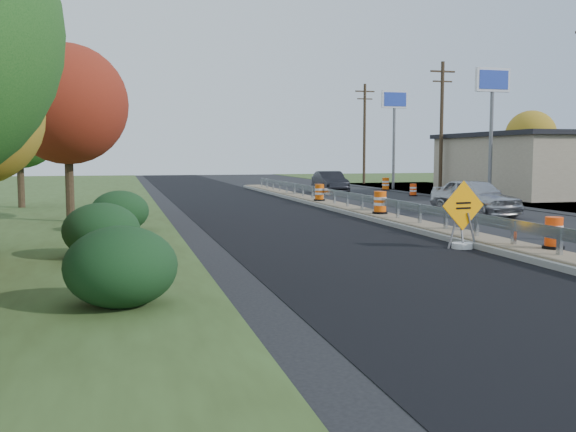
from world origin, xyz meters
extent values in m
plane|color=black|center=(0.00, 0.00, 0.00)|extent=(140.00, 140.00, 0.00)
cube|color=black|center=(-4.40, 10.00, 0.01)|extent=(7.20, 120.00, 0.01)
cube|color=gray|center=(0.00, 8.00, 0.09)|extent=(1.60, 55.00, 0.18)
cube|color=brown|center=(0.00, 8.00, 0.20)|extent=(1.25, 55.00, 0.05)
cube|color=silver|center=(0.00, -4.00, 0.58)|extent=(0.10, 0.15, 0.70)
cube|color=silver|center=(0.00, -2.00, 0.58)|extent=(0.10, 0.15, 0.70)
cube|color=silver|center=(0.00, 0.00, 0.58)|extent=(0.10, 0.15, 0.70)
cube|color=silver|center=(0.00, 2.00, 0.58)|extent=(0.10, 0.15, 0.70)
cube|color=silver|center=(0.00, 4.00, 0.58)|extent=(0.10, 0.15, 0.70)
cube|color=silver|center=(0.00, 6.00, 0.58)|extent=(0.10, 0.15, 0.70)
cube|color=silver|center=(0.00, 8.00, 0.58)|extent=(0.10, 0.15, 0.70)
cube|color=silver|center=(0.00, 10.00, 0.58)|extent=(0.10, 0.15, 0.70)
cube|color=silver|center=(0.00, 12.00, 0.58)|extent=(0.10, 0.15, 0.70)
cube|color=silver|center=(0.00, 14.00, 0.58)|extent=(0.10, 0.15, 0.70)
cube|color=silver|center=(0.00, 16.00, 0.58)|extent=(0.10, 0.15, 0.70)
cube|color=silver|center=(0.00, 18.00, 0.58)|extent=(0.10, 0.15, 0.70)
cube|color=silver|center=(0.00, 20.00, 0.58)|extent=(0.10, 0.15, 0.70)
cube|color=silver|center=(0.00, 22.00, 0.58)|extent=(0.10, 0.15, 0.70)
cube|color=silver|center=(0.00, 24.00, 0.58)|extent=(0.10, 0.15, 0.70)
cube|color=silver|center=(0.00, 26.00, 0.58)|extent=(0.10, 0.15, 0.70)
cube|color=silver|center=(0.00, 28.00, 0.58)|extent=(0.10, 0.15, 0.70)
cube|color=silver|center=(0.00, 30.00, 0.58)|extent=(0.10, 0.15, 0.70)
cube|color=silver|center=(0.00, 32.00, 0.58)|extent=(0.10, 0.15, 0.70)
cube|color=silver|center=(0.00, 9.00, 0.78)|extent=(0.04, 46.00, 0.34)
cube|color=silver|center=(0.00, 9.00, 0.70)|extent=(0.06, 46.00, 0.03)
cube|color=silver|center=(0.00, 9.00, 0.86)|extent=(0.06, 46.00, 0.03)
cube|color=black|center=(12.05, 20.00, 1.60)|extent=(0.08, 7.20, 2.20)
cylinder|color=slate|center=(10.50, 16.00, 3.40)|extent=(0.22, 0.22, 6.80)
cube|color=white|center=(10.50, 16.00, 7.20)|extent=(2.20, 0.25, 1.40)
cube|color=#263FB2|center=(10.50, 16.00, 7.20)|extent=(1.90, 0.30, 1.10)
cylinder|color=slate|center=(10.50, 30.00, 3.40)|extent=(0.22, 0.22, 6.80)
cube|color=white|center=(10.50, 30.00, 7.20)|extent=(2.20, 0.25, 1.40)
cube|color=#263FB2|center=(10.50, 30.00, 7.20)|extent=(1.90, 0.30, 1.10)
cylinder|color=#473523|center=(11.50, 24.00, 4.70)|extent=(0.26, 0.26, 9.40)
cube|color=#473523|center=(11.50, 24.00, 8.70)|extent=(1.90, 0.12, 0.12)
cube|color=#473523|center=(11.50, 24.00, 8.00)|extent=(1.50, 0.10, 0.10)
cylinder|color=#473523|center=(11.50, 39.00, 4.70)|extent=(0.26, 0.26, 9.40)
cube|color=#473523|center=(11.50, 39.00, 8.70)|extent=(1.90, 0.12, 0.12)
cube|color=#473523|center=(11.50, 39.00, 8.00)|extent=(1.50, 0.10, 0.10)
ellipsoid|color=black|center=(-11.00, -6.00, 0.76)|extent=(2.09, 2.09, 1.52)
ellipsoid|color=black|center=(-11.50, 0.00, 0.76)|extent=(2.09, 2.09, 1.52)
ellipsoid|color=black|center=(-11.00, 6.00, 0.76)|extent=(2.09, 2.09, 1.52)
cylinder|color=#473523|center=(-13.00, 10.00, 1.65)|extent=(0.36, 0.36, 3.30)
sphere|color=maroon|center=(-13.00, 10.00, 4.88)|extent=(4.95, 4.95, 4.95)
cylinder|color=#473523|center=(-16.00, 18.00, 1.43)|extent=(0.36, 0.36, 2.86)
sphere|color=#184A19|center=(-16.00, 18.00, 4.23)|extent=(4.29, 4.29, 4.29)
cylinder|color=#473523|center=(26.00, 34.00, 1.54)|extent=(0.36, 0.36, 3.08)
sphere|color=#AC8124|center=(26.00, 34.00, 4.55)|extent=(4.62, 4.62, 4.62)
cylinder|color=white|center=(-1.10, -1.04, 0.09)|extent=(0.62, 0.62, 0.18)
cube|color=slate|center=(-1.41, -1.04, 0.55)|extent=(0.37, 0.09, 1.07)
cube|color=slate|center=(-0.79, -1.04, 0.55)|extent=(0.37, 0.09, 1.07)
cube|color=slate|center=(-1.10, -0.98, 0.55)|extent=(0.08, 0.28, 1.09)
cube|color=orange|center=(-1.10, -1.04, 1.30)|extent=(1.47, 0.24, 1.48)
cube|color=black|center=(-1.10, -1.06, 1.38)|extent=(0.53, 0.08, 0.06)
cube|color=black|center=(-1.10, -1.06, 1.22)|extent=(0.53, 0.08, 0.06)
cylinder|color=black|center=(0.55, -3.03, 0.27)|extent=(0.60, 0.60, 0.08)
cylinder|color=#FF430A|center=(0.55, -3.03, 0.69)|extent=(0.48, 0.48, 0.83)
cylinder|color=white|center=(0.55, -3.03, 0.83)|extent=(0.49, 0.49, 0.11)
cylinder|color=white|center=(0.55, -3.03, 0.61)|extent=(0.49, 0.49, 0.11)
cylinder|color=black|center=(0.02, 7.91, 0.27)|extent=(0.67, 0.67, 0.09)
cylinder|color=#FF5A0A|center=(0.02, 7.91, 0.74)|extent=(0.54, 0.54, 0.94)
cylinder|color=white|center=(0.02, 7.91, 0.90)|extent=(0.55, 0.55, 0.12)
cylinder|color=white|center=(0.02, 7.91, 0.65)|extent=(0.55, 0.55, 0.12)
cylinder|color=black|center=(-0.17, 16.09, 0.27)|extent=(0.63, 0.63, 0.08)
cylinder|color=#E65709|center=(-0.17, 16.09, 0.72)|extent=(0.51, 0.51, 0.89)
cylinder|color=white|center=(-0.17, 16.09, 0.86)|extent=(0.52, 0.52, 0.12)
cylinder|color=white|center=(-0.17, 16.09, 0.63)|extent=(0.52, 0.52, 0.12)
cylinder|color=black|center=(8.27, 21.71, 0.04)|extent=(0.57, 0.57, 0.08)
cylinder|color=#FF3F0A|center=(8.27, 21.71, 0.44)|extent=(0.45, 0.45, 0.79)
cylinder|color=white|center=(8.27, 21.71, 0.57)|extent=(0.47, 0.47, 0.10)
cylinder|color=white|center=(8.27, 21.71, 0.36)|extent=(0.47, 0.47, 0.10)
cylinder|color=black|center=(9.20, 28.53, 0.05)|extent=(0.68, 0.68, 0.09)
cylinder|color=#FF5D0A|center=(9.20, 28.53, 0.52)|extent=(0.54, 0.54, 0.95)
cylinder|color=white|center=(9.20, 28.53, 0.68)|extent=(0.56, 0.56, 0.12)
cylinder|color=white|center=(9.20, 28.53, 0.43)|extent=(0.56, 0.56, 0.12)
imported|color=#AEAEB3|center=(5.03, 8.54, 0.85)|extent=(2.55, 5.20, 1.71)
imported|color=black|center=(3.85, 26.27, 0.79)|extent=(1.98, 4.92, 1.59)
camera|label=1|loc=(-10.99, -18.10, 2.82)|focal=40.00mm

